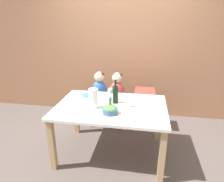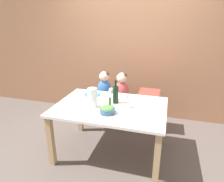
# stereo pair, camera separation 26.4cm
# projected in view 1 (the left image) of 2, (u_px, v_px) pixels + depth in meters

# --- Properties ---
(ground_plane) EXTENTS (14.00, 14.00, 0.00)m
(ground_plane) POSITION_uv_depth(u_px,v_px,m) (111.00, 152.00, 2.88)
(ground_plane) COLOR #564C47
(wall_back) EXTENTS (10.00, 0.06, 2.70)m
(wall_back) POSITION_uv_depth(u_px,v_px,m) (124.00, 45.00, 3.69)
(wall_back) COLOR #9E6B4C
(wall_back) RESTS_ON ground_plane
(dining_table) EXTENTS (1.44, 1.00, 0.73)m
(dining_table) POSITION_uv_depth(u_px,v_px,m) (111.00, 112.00, 2.66)
(dining_table) COLOR white
(dining_table) RESTS_ON ground_plane
(chair_far_left) EXTENTS (0.39, 0.43, 0.47)m
(chair_far_left) POSITION_uv_depth(u_px,v_px,m) (100.00, 104.00, 3.54)
(chair_far_left) COLOR silver
(chair_far_left) RESTS_ON ground_plane
(chair_far_center) EXTENTS (0.39, 0.43, 0.47)m
(chair_far_center) POSITION_uv_depth(u_px,v_px,m) (117.00, 105.00, 3.49)
(chair_far_center) COLOR silver
(chair_far_center) RESTS_ON ground_plane
(chair_right_highchair) EXTENTS (0.33, 0.37, 0.69)m
(chair_right_highchair) POSITION_uv_depth(u_px,v_px,m) (144.00, 99.00, 3.36)
(chair_right_highchair) COLOR silver
(chair_right_highchair) RESTS_ON ground_plane
(person_child_left) EXTENTS (0.25, 0.20, 0.51)m
(person_child_left) POSITION_uv_depth(u_px,v_px,m) (99.00, 85.00, 3.42)
(person_child_left) COLOR #3366B2
(person_child_left) RESTS_ON chair_far_left
(person_child_center) EXTENTS (0.25, 0.20, 0.51)m
(person_child_center) POSITION_uv_depth(u_px,v_px,m) (117.00, 86.00, 3.37)
(person_child_center) COLOR #C64C4C
(person_child_center) RESTS_ON chair_far_center
(wine_bottle) EXTENTS (0.08, 0.08, 0.32)m
(wine_bottle) POSITION_uv_depth(u_px,v_px,m) (115.00, 94.00, 2.68)
(wine_bottle) COLOR black
(wine_bottle) RESTS_ON dining_table
(paper_towel_roll) EXTENTS (0.12, 0.12, 0.26)m
(paper_towel_roll) POSITION_uv_depth(u_px,v_px,m) (93.00, 99.00, 2.53)
(paper_towel_roll) COLOR white
(paper_towel_roll) RESTS_ON dining_table
(wine_glass_near) EXTENTS (0.07, 0.07, 0.18)m
(wine_glass_near) POSITION_uv_depth(u_px,v_px,m) (126.00, 97.00, 2.56)
(wine_glass_near) COLOR white
(wine_glass_near) RESTS_ON dining_table
(wine_glass_far) EXTENTS (0.07, 0.07, 0.18)m
(wine_glass_far) POSITION_uv_depth(u_px,v_px,m) (110.00, 91.00, 2.77)
(wine_glass_far) COLOR white
(wine_glass_far) RESTS_ON dining_table
(salad_bowl_large) EXTENTS (0.19, 0.19, 0.09)m
(salad_bowl_large) POSITION_uv_depth(u_px,v_px,m) (110.00, 110.00, 2.41)
(salad_bowl_large) COLOR #335675
(salad_bowl_large) RESTS_ON dining_table
(dinner_plate_front_left) EXTENTS (0.24, 0.24, 0.01)m
(dinner_plate_front_left) POSITION_uv_depth(u_px,v_px,m) (72.00, 112.00, 2.44)
(dinner_plate_front_left) COLOR silver
(dinner_plate_front_left) RESTS_ON dining_table
(dinner_plate_back_left) EXTENTS (0.24, 0.24, 0.01)m
(dinner_plate_back_left) POSITION_uv_depth(u_px,v_px,m) (90.00, 95.00, 2.98)
(dinner_plate_back_left) COLOR teal
(dinner_plate_back_left) RESTS_ON dining_table
(dinner_plate_back_right) EXTENTS (0.24, 0.24, 0.01)m
(dinner_plate_back_right) POSITION_uv_depth(u_px,v_px,m) (144.00, 101.00, 2.78)
(dinner_plate_back_right) COLOR silver
(dinner_plate_back_right) RESTS_ON dining_table
(dinner_plate_front_right) EXTENTS (0.24, 0.24, 0.01)m
(dinner_plate_front_right) POSITION_uv_depth(u_px,v_px,m) (142.00, 116.00, 2.34)
(dinner_plate_front_right) COLOR silver
(dinner_plate_front_right) RESTS_ON dining_table
(condiment_bottle_hot_sauce) EXTENTS (0.04, 0.04, 0.12)m
(condiment_bottle_hot_sauce) POSITION_uv_depth(u_px,v_px,m) (110.00, 101.00, 2.63)
(condiment_bottle_hot_sauce) COLOR #336633
(condiment_bottle_hot_sauce) RESTS_ON dining_table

